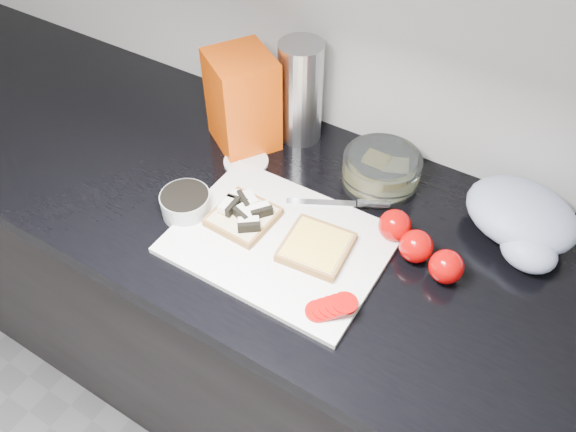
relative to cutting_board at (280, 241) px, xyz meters
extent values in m
cube|color=black|center=(0.05, 0.08, -0.48)|extent=(3.50, 0.60, 0.86)
cube|color=black|center=(0.05, 0.08, -0.03)|extent=(3.50, 0.64, 0.04)
cube|color=silver|center=(0.00, 0.00, 0.00)|extent=(0.40, 0.30, 0.01)
cube|color=beige|center=(-0.09, 0.01, 0.01)|extent=(0.12, 0.12, 0.02)
cube|color=white|center=(-0.12, 0.04, 0.03)|extent=(0.04, 0.03, 0.02)
cube|color=black|center=(-0.12, 0.04, 0.03)|extent=(0.04, 0.02, 0.02)
cube|color=white|center=(-0.10, 0.04, 0.03)|extent=(0.05, 0.04, 0.02)
cube|color=black|center=(-0.10, 0.04, 0.03)|extent=(0.04, 0.03, 0.02)
cube|color=white|center=(-0.06, 0.03, 0.03)|extent=(0.04, 0.05, 0.02)
cube|color=black|center=(-0.06, 0.03, 0.03)|extent=(0.03, 0.04, 0.02)
cube|color=white|center=(-0.12, 0.00, 0.03)|extent=(0.02, 0.04, 0.02)
cube|color=black|center=(-0.12, 0.00, 0.03)|extent=(0.01, 0.04, 0.02)
cube|color=white|center=(-0.08, 0.01, 0.03)|extent=(0.05, 0.03, 0.02)
cube|color=black|center=(-0.08, 0.01, 0.03)|extent=(0.04, 0.02, 0.02)
cube|color=white|center=(-0.06, -0.01, 0.03)|extent=(0.05, 0.04, 0.02)
cube|color=black|center=(-0.06, -0.01, 0.03)|extent=(0.04, 0.03, 0.02)
cube|color=beige|center=(0.07, 0.01, 0.01)|extent=(0.13, 0.13, 0.02)
cube|color=#FFCE4B|center=(0.07, 0.01, 0.02)|extent=(0.11, 0.11, 0.00)
cylinder|color=#AD0404|center=(0.14, -0.11, 0.01)|extent=(0.05, 0.05, 0.01)
cylinder|color=#AD0404|center=(0.15, -0.10, 0.01)|extent=(0.05, 0.05, 0.01)
cylinder|color=#AD0404|center=(0.16, -0.09, 0.02)|extent=(0.06, 0.06, 0.01)
cylinder|color=#AD0404|center=(0.17, -0.08, 0.02)|extent=(0.06, 0.06, 0.01)
cylinder|color=#AD0404|center=(0.18, -0.08, 0.02)|extent=(0.06, 0.06, 0.01)
cube|color=silver|center=(0.02, 0.13, 0.01)|extent=(0.13, 0.08, 0.00)
cube|color=silver|center=(0.11, 0.18, 0.01)|extent=(0.06, 0.04, 0.01)
cylinder|color=#9EA3A4|center=(-0.20, -0.03, 0.02)|extent=(0.10, 0.10, 0.05)
cylinder|color=black|center=(-0.20, -0.03, 0.04)|extent=(0.10, 0.10, 0.01)
cylinder|color=silver|center=(-0.19, 0.16, 0.00)|extent=(0.11, 0.11, 0.01)
cylinder|color=silver|center=(0.09, 0.26, 0.03)|extent=(0.16, 0.16, 0.07)
cube|color=#FFCE4B|center=(0.08, 0.26, 0.02)|extent=(0.05, 0.04, 0.04)
cube|color=#E1CE86|center=(0.12, 0.27, 0.01)|extent=(0.07, 0.06, 0.01)
cube|color=#D74603|center=(-0.24, 0.23, 0.10)|extent=(0.19, 0.18, 0.22)
cylinder|color=#A5A5A9|center=(-0.14, 0.31, 0.11)|extent=(0.10, 0.10, 0.24)
ellipsoid|color=silver|center=(0.38, 0.27, 0.04)|extent=(0.25, 0.22, 0.10)
ellipsoid|color=silver|center=(0.42, 0.20, 0.03)|extent=(0.12, 0.11, 0.07)
sphere|color=#AD0404|center=(0.23, 0.10, 0.03)|extent=(0.06, 0.06, 0.06)
sphere|color=#AD0404|center=(0.30, 0.09, 0.03)|extent=(0.06, 0.06, 0.06)
sphere|color=#AD0404|center=(0.18, 0.13, 0.03)|extent=(0.06, 0.06, 0.06)
camera|label=1|loc=(0.38, -0.60, 0.82)|focal=35.00mm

